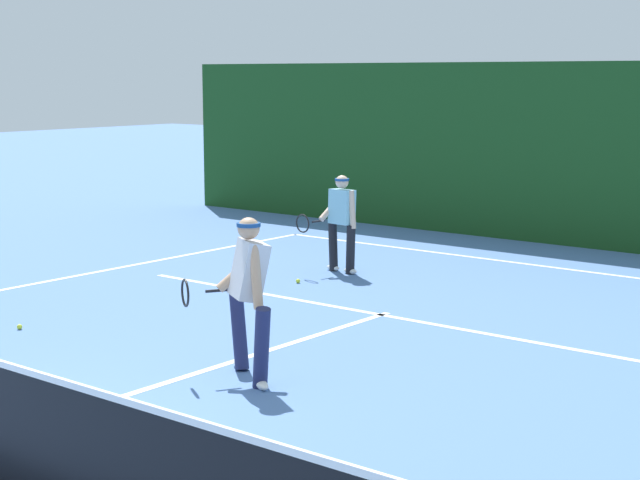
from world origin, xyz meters
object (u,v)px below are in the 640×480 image
at_px(player_far, 341,220).
at_px(tennis_ball_extra, 20,327).
at_px(tennis_ball, 298,281).
at_px(player_near, 248,290).

height_order(player_far, tennis_ball_extra, player_far).
relative_size(player_far, tennis_ball, 23.24).
bearing_deg(player_near, tennis_ball, -25.60).
height_order(player_near, tennis_ball, player_near).
bearing_deg(tennis_ball, player_near, -56.05).
bearing_deg(player_far, player_near, 124.76).
relative_size(player_near, tennis_ball_extra, 25.35).
bearing_deg(player_near, player_far, -31.43).
bearing_deg(tennis_ball_extra, tennis_ball, 78.46).
xyz_separation_m(player_far, tennis_ball_extra, (-0.85, -5.33, -0.80)).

